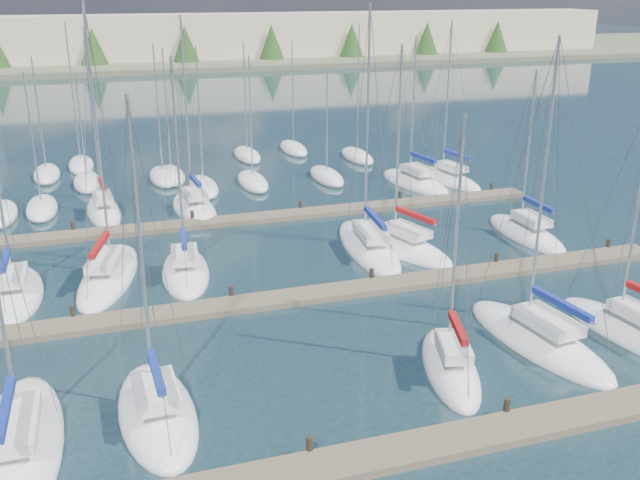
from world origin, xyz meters
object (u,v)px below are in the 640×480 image
object	(u,v)px
sailboat_c	(157,413)
sailboat_f	(631,333)
sailboat_j	(186,271)
sailboat_k	(368,247)
sailboat_d	(450,367)
sailboat_l	(402,246)
sailboat_i	(109,276)
sailboat_r	(448,179)
sailboat_q	(415,182)
sailboat_o	(194,207)
sailboat_h	(13,294)
sailboat_b	(19,446)
sailboat_e	(538,340)
sailboat_m	(526,234)
sailboat_n	(104,211)

from	to	relation	value
sailboat_c	sailboat_f	world-z (taller)	sailboat_c
sailboat_j	sailboat_k	distance (m)	11.65
sailboat_f	sailboat_d	bearing A→B (deg)	174.97
sailboat_l	sailboat_f	size ratio (longest dim) A/B	1.07
sailboat_i	sailboat_r	bearing A→B (deg)	39.20
sailboat_i	sailboat_q	world-z (taller)	sailboat_i
sailboat_j	sailboat_o	size ratio (longest dim) A/B	0.89
sailboat_c	sailboat_h	world-z (taller)	sailboat_h
sailboat_i	sailboat_q	xyz separation A→B (m)	(25.45, 13.26, -0.02)
sailboat_l	sailboat_r	size ratio (longest dim) A/B	0.96
sailboat_j	sailboat_i	xyz separation A→B (m)	(-4.28, 0.72, 0.01)
sailboat_f	sailboat_q	world-z (taller)	sailboat_q
sailboat_k	sailboat_b	world-z (taller)	sailboat_k
sailboat_j	sailboat_f	distance (m)	23.96
sailboat_o	sailboat_l	world-z (taller)	sailboat_o
sailboat_l	sailboat_q	size ratio (longest dim) A/B	1.04
sailboat_j	sailboat_h	xyz separation A→B (m)	(-9.28, -0.31, -0.01)
sailboat_e	sailboat_r	distance (m)	29.31
sailboat_h	sailboat_r	world-z (taller)	sailboat_r
sailboat_j	sailboat_e	world-z (taller)	sailboat_e
sailboat_l	sailboat_b	xyz separation A→B (m)	(-21.79, -14.82, -0.01)
sailboat_f	sailboat_q	bearing A→B (deg)	79.57
sailboat_j	sailboat_d	distance (m)	17.38
sailboat_o	sailboat_b	size ratio (longest dim) A/B	1.08
sailboat_j	sailboat_k	size ratio (longest dim) A/B	0.84
sailboat_j	sailboat_b	distance (m)	16.84
sailboat_f	sailboat_b	xyz separation A→B (m)	(-27.25, -0.43, -0.01)
sailboat_q	sailboat_e	world-z (taller)	sailboat_e
sailboat_m	sailboat_e	size ratio (longest dim) A/B	0.79
sailboat_j	sailboat_n	distance (m)	14.11
sailboat_k	sailboat_e	world-z (taller)	sailboat_k
sailboat_c	sailboat_l	distance (m)	22.03
sailboat_f	sailboat_o	bearing A→B (deg)	115.65
sailboat_k	sailboat_j	bearing A→B (deg)	-171.04
sailboat_b	sailboat_d	xyz separation A→B (m)	(17.51, 0.20, 0.02)
sailboat_d	sailboat_h	bearing A→B (deg)	159.31
sailboat_o	sailboat_m	bearing A→B (deg)	-36.13
sailboat_q	sailboat_h	bearing A→B (deg)	-162.79
sailboat_i	sailboat_f	size ratio (longest dim) A/B	1.27
sailboat_f	sailboat_q	xyz separation A→B (m)	(1.99, 28.34, -0.01)
sailboat_c	sailboat_l	bearing A→B (deg)	38.28
sailboat_o	sailboat_d	distance (m)	27.97
sailboat_n	sailboat_l	xyz separation A→B (m)	(17.81, -13.47, -0.02)
sailboat_i	sailboat_o	xyz separation A→B (m)	(6.65, 11.75, 0.00)
sailboat_f	sailboat_i	bearing A→B (deg)	140.85
sailboat_k	sailboat_h	xyz separation A→B (m)	(-20.92, -0.88, -0.01)
sailboat_i	sailboat_d	size ratio (longest dim) A/B	1.34
sailboat_j	sailboat_f	xyz separation A→B (m)	(19.18, -14.35, -0.00)
sailboat_i	sailboat_r	distance (m)	31.53
sailboat_c	sailboat_h	xyz separation A→B (m)	(-6.20, 13.89, -0.00)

